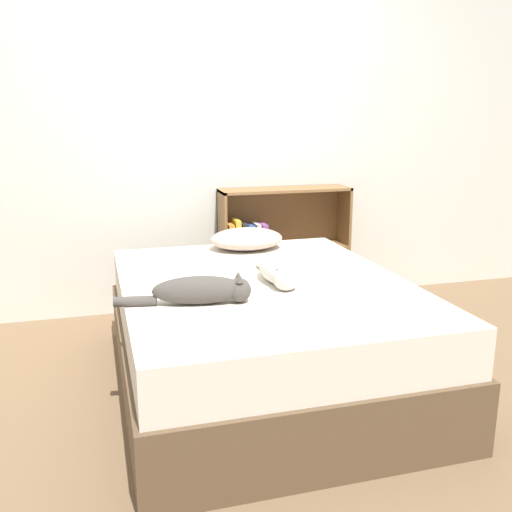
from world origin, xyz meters
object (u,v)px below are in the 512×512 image
at_px(cat_light, 278,270).
at_px(pillow, 247,239).
at_px(bookshelf, 277,245).
at_px(cat_dark, 203,290).
at_px(bed, 263,334).

bearing_deg(cat_light, pillow, 177.48).
bearing_deg(bookshelf, cat_dark, -119.01).
distance_m(bed, bookshelf, 1.37).
distance_m(cat_dark, bookshelf, 1.78).
relative_size(bed, cat_light, 3.49).
xyz_separation_m(cat_dark, bookshelf, (0.86, 1.55, -0.18)).
bearing_deg(bookshelf, cat_light, -107.83).
bearing_deg(bed, cat_dark, -143.41).
xyz_separation_m(bed, pillow, (0.10, 0.72, 0.36)).
xyz_separation_m(pillow, bookshelf, (0.38, 0.55, -0.18)).
distance_m(cat_light, cat_dark, 0.48).
xyz_separation_m(cat_light, cat_dark, (-0.43, -0.22, -0.00)).
bearing_deg(cat_dark, bookshelf, 70.12).
relative_size(bed, bookshelf, 1.92).
bearing_deg(pillow, cat_light, -93.23).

